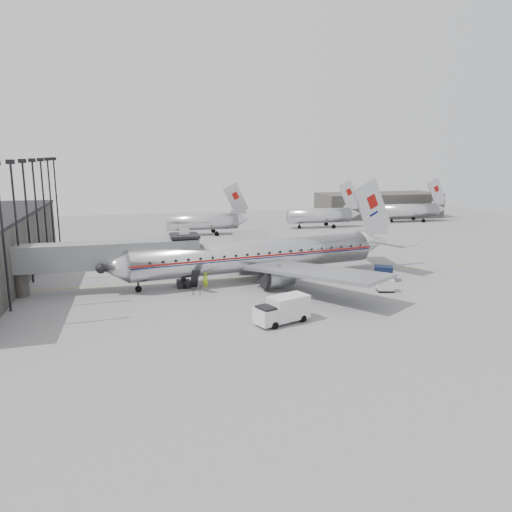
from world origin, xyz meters
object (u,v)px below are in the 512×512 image
Objects in this scene: service_van at (283,309)px; ramp_worker at (206,280)px; baggage_cart_white at (385,285)px; airliner at (261,255)px; baggage_cart_navy at (383,273)px.

service_van is 15.17m from ramp_worker.
baggage_cart_white is at bearing -21.29° from ramp_worker.
service_van is 2.64× the size of baggage_cart_white.
airliner reaches higher than baggage_cart_navy.
airliner is at bearing 61.37° from service_van.
airliner is 8.35m from ramp_worker.
baggage_cart_navy is (17.04, 12.56, -0.35)m from service_van.
baggage_cart_navy is 22.54m from ramp_worker.
baggage_cart_white is at bearing 6.15° from service_van.
ramp_worker reaches higher than baggage_cart_white.
ramp_worker is at bearing -169.98° from airliner.
ramp_worker is at bearing 89.61° from service_van.
baggage_cart_white is at bearing -89.77° from baggage_cart_navy.
baggage_cart_navy is 1.33× the size of baggage_cart_white.
service_van is 3.03× the size of ramp_worker.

